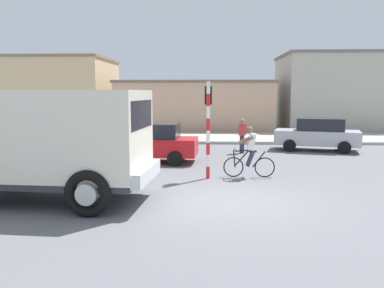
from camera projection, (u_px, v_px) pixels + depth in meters
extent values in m
plane|color=slate|center=(233.00, 201.00, 10.73)|extent=(120.00, 120.00, 0.00)
cube|color=#ADADA8|center=(220.00, 138.00, 25.04)|extent=(80.00, 5.00, 0.16)
cube|color=silver|center=(44.00, 133.00, 10.60)|extent=(5.36, 2.85, 2.20)
cube|color=#2D3338|center=(46.00, 178.00, 10.74)|extent=(5.25, 2.80, 0.16)
cube|color=silver|center=(147.00, 173.00, 10.42)|extent=(0.40, 2.39, 0.36)
cube|color=black|center=(140.00, 114.00, 10.25)|extent=(0.27, 2.13, 0.70)
torus|color=black|center=(120.00, 172.00, 11.83)|extent=(1.11, 0.32, 1.10)
cylinder|color=beige|center=(120.00, 172.00, 11.83)|extent=(0.51, 0.33, 0.50)
torus|color=black|center=(87.00, 194.00, 9.31)|extent=(1.11, 0.32, 1.10)
cylinder|color=beige|center=(87.00, 194.00, 9.31)|extent=(0.51, 0.33, 0.50)
torus|color=black|center=(15.00, 170.00, 12.20)|extent=(1.11, 0.32, 1.10)
cylinder|color=beige|center=(15.00, 170.00, 12.20)|extent=(0.51, 0.33, 0.50)
torus|color=black|center=(233.00, 167.00, 13.82)|extent=(0.68, 0.05, 0.68)
torus|color=black|center=(265.00, 167.00, 13.76)|extent=(0.68, 0.05, 0.68)
cylinder|color=black|center=(244.00, 151.00, 13.73)|extent=(0.60, 0.05, 0.09)
cylinder|color=black|center=(242.00, 158.00, 13.76)|extent=(0.51, 0.05, 0.57)
cylinder|color=black|center=(259.00, 159.00, 13.73)|extent=(0.44, 0.05, 0.57)
cylinder|color=black|center=(234.00, 158.00, 13.78)|extent=(0.09, 0.05, 0.59)
cylinder|color=black|center=(235.00, 149.00, 13.74)|extent=(0.04, 0.50, 0.03)
cube|color=black|center=(253.00, 151.00, 13.71)|extent=(0.24, 0.12, 0.06)
cube|color=white|center=(252.00, 142.00, 13.67)|extent=(0.30, 0.32, 0.59)
sphere|color=brown|center=(250.00, 130.00, 13.63)|extent=(0.22, 0.22, 0.22)
cylinder|color=#2D334C|center=(251.00, 159.00, 13.65)|extent=(0.31, 0.12, 0.57)
cylinder|color=brown|center=(246.00, 141.00, 13.52)|extent=(0.49, 0.10, 0.29)
cylinder|color=#2D334C|center=(250.00, 158.00, 13.84)|extent=(0.31, 0.12, 0.57)
cylinder|color=brown|center=(245.00, 140.00, 13.84)|extent=(0.49, 0.10, 0.29)
cylinder|color=red|center=(208.00, 172.00, 13.60)|extent=(0.12, 0.12, 0.40)
cylinder|color=white|center=(208.00, 161.00, 13.55)|extent=(0.12, 0.12, 0.40)
cylinder|color=red|center=(208.00, 149.00, 13.50)|extent=(0.12, 0.12, 0.40)
cylinder|color=white|center=(208.00, 137.00, 13.45)|extent=(0.12, 0.12, 0.40)
cylinder|color=red|center=(208.00, 124.00, 13.40)|extent=(0.12, 0.12, 0.40)
cylinder|color=white|center=(208.00, 112.00, 13.35)|extent=(0.12, 0.12, 0.40)
cylinder|color=red|center=(208.00, 100.00, 13.30)|extent=(0.12, 0.12, 0.40)
cylinder|color=white|center=(208.00, 88.00, 13.25)|extent=(0.12, 0.12, 0.40)
cube|color=black|center=(208.00, 95.00, 13.46)|extent=(0.24, 0.20, 0.60)
sphere|color=red|center=(208.00, 95.00, 13.58)|extent=(0.14, 0.14, 0.14)
cube|color=#B7B7BC|center=(317.00, 137.00, 20.10)|extent=(4.30, 2.64, 0.70)
cube|color=black|center=(320.00, 124.00, 19.97)|extent=(2.49, 1.95, 0.60)
cylinder|color=black|center=(290.00, 146.00, 19.69)|extent=(0.63, 0.32, 0.60)
cylinder|color=black|center=(292.00, 142.00, 21.30)|extent=(0.63, 0.32, 0.60)
cylinder|color=black|center=(344.00, 148.00, 18.97)|extent=(0.63, 0.32, 0.60)
cylinder|color=black|center=(342.00, 143.00, 20.59)|extent=(0.63, 0.32, 0.60)
cube|color=#1E2328|center=(73.00, 141.00, 18.62)|extent=(4.27, 2.49, 0.70)
cube|color=black|center=(75.00, 127.00, 18.51)|extent=(2.45, 1.87, 0.60)
cylinder|color=black|center=(38.00, 150.00, 18.16)|extent=(0.62, 0.30, 0.60)
cylinder|color=black|center=(60.00, 145.00, 19.79)|extent=(0.62, 0.30, 0.60)
cylinder|color=black|center=(89.00, 152.00, 17.54)|extent=(0.62, 0.30, 0.60)
cylinder|color=black|center=(106.00, 147.00, 19.18)|extent=(0.62, 0.30, 0.60)
cube|color=red|center=(148.00, 146.00, 16.75)|extent=(4.10, 1.95, 0.70)
cube|color=black|center=(151.00, 131.00, 16.66)|extent=(2.29, 1.58, 0.60)
cylinder|color=black|center=(113.00, 158.00, 16.09)|extent=(0.61, 0.22, 0.60)
cylinder|color=black|center=(124.00, 151.00, 17.77)|extent=(0.61, 0.22, 0.60)
cylinder|color=black|center=(175.00, 159.00, 15.83)|extent=(0.61, 0.22, 0.60)
cylinder|color=black|center=(181.00, 152.00, 17.50)|extent=(0.61, 0.22, 0.60)
cylinder|color=#2D334C|center=(242.00, 144.00, 19.27)|extent=(0.22, 0.22, 0.85)
cube|color=#D13838|center=(242.00, 129.00, 19.18)|extent=(0.34, 0.22, 0.56)
sphere|color=#9E7051|center=(242.00, 121.00, 19.13)|extent=(0.20, 0.20, 0.20)
cube|color=#D1B284|center=(59.00, 95.00, 32.72)|extent=(8.01, 7.48, 5.34)
cube|color=#7D6B4F|center=(58.00, 59.00, 32.37)|extent=(8.18, 7.63, 0.20)
cube|color=tan|center=(195.00, 107.00, 31.00)|extent=(11.28, 5.91, 3.51)
cube|color=#775E4C|center=(195.00, 82.00, 30.77)|extent=(11.50, 6.03, 0.20)
cube|color=#B2AD9E|center=(345.00, 94.00, 31.52)|extent=(9.72, 7.44, 5.53)
cube|color=slate|center=(347.00, 56.00, 31.16)|extent=(9.92, 7.59, 0.20)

